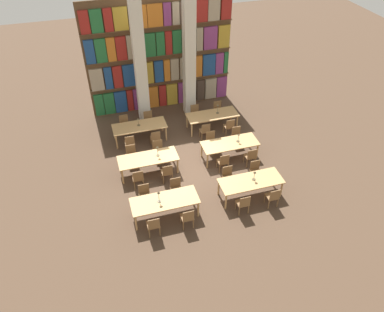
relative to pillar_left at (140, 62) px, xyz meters
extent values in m
plane|color=#4C3828|center=(1.14, -4.03, -3.00)|extent=(40.00, 40.00, 0.00)
cube|color=brown|center=(1.14, 1.03, -0.25)|extent=(7.03, 0.06, 5.50)
cube|color=brown|center=(1.14, 1.03, -2.98)|extent=(7.03, 0.35, 0.03)
cube|color=#236B38|center=(-2.05, 1.00, -2.40)|extent=(0.44, 0.20, 1.14)
cube|color=#236B38|center=(-1.55, 1.00, -2.40)|extent=(0.50, 0.20, 1.14)
cube|color=navy|center=(-0.99, 1.00, -2.40)|extent=(0.58, 0.20, 1.14)
cube|color=maroon|center=(-0.52, 1.00, -2.40)|extent=(0.29, 0.20, 1.14)
cube|color=#84387A|center=(-0.07, 1.00, -2.40)|extent=(0.55, 0.20, 1.14)
cube|color=orange|center=(0.60, 1.00, -2.40)|extent=(0.62, 0.20, 1.14)
cube|color=maroon|center=(1.14, 1.00, -2.40)|extent=(0.35, 0.20, 1.14)
cube|color=#B7932D|center=(1.63, 1.00, -2.40)|extent=(0.55, 0.20, 1.14)
cube|color=#84387A|center=(2.28, 1.00, -2.40)|extent=(0.60, 0.20, 1.14)
cube|color=orange|center=(2.76, 1.00, -2.40)|extent=(0.29, 0.20, 1.14)
cube|color=#47382D|center=(3.18, 1.00, -2.40)|extent=(0.41, 0.20, 1.14)
cube|color=tan|center=(3.73, 1.00, -2.40)|extent=(0.60, 0.20, 1.14)
cube|color=#84387A|center=(4.34, 1.00, -2.40)|extent=(0.53, 0.20, 1.14)
cube|color=brown|center=(1.14, 1.03, -1.61)|extent=(7.03, 0.35, 0.03)
cube|color=tan|center=(-1.96, 1.00, -1.04)|extent=(0.62, 0.20, 1.10)
cube|color=navy|center=(-1.42, 1.00, -1.04)|extent=(0.35, 0.20, 1.10)
cube|color=maroon|center=(-0.98, 1.00, -1.04)|extent=(0.43, 0.20, 1.10)
cube|color=navy|center=(-0.41, 1.00, -1.04)|extent=(0.62, 0.20, 1.10)
cube|color=#47382D|center=(0.12, 1.00, -1.04)|extent=(0.31, 0.20, 1.10)
cube|color=#B7932D|center=(0.55, 1.00, -1.04)|extent=(0.39, 0.20, 1.10)
cube|color=navy|center=(1.02, 1.00, -1.04)|extent=(0.43, 0.20, 1.10)
cube|color=orange|center=(1.43, 1.00, -1.04)|extent=(0.30, 0.20, 1.10)
cube|color=tan|center=(1.82, 1.00, -1.04)|extent=(0.41, 0.20, 1.10)
cube|color=tan|center=(2.27, 1.00, -1.04)|extent=(0.35, 0.20, 1.10)
cube|color=#B7932D|center=(2.67, 1.00, -1.04)|extent=(0.36, 0.20, 1.10)
cube|color=orange|center=(3.05, 1.00, -1.04)|extent=(0.36, 0.20, 1.10)
cube|color=navy|center=(3.60, 1.00, -1.04)|extent=(0.65, 0.20, 1.10)
cube|color=#84387A|center=(4.16, 1.00, -1.04)|extent=(0.41, 0.20, 1.10)
cube|color=#236B38|center=(4.50, 1.00, -1.04)|extent=(0.21, 0.20, 1.10)
cube|color=brown|center=(1.14, 1.03, -0.23)|extent=(7.03, 0.35, 0.03)
cube|color=navy|center=(-2.06, 1.00, 0.34)|extent=(0.43, 0.20, 1.11)
cube|color=#236B38|center=(-1.56, 1.00, 0.34)|extent=(0.49, 0.20, 1.11)
cube|color=orange|center=(-1.10, 1.00, 0.34)|extent=(0.38, 0.20, 1.11)
cube|color=maroon|center=(-0.65, 1.00, 0.34)|extent=(0.47, 0.20, 1.11)
cube|color=tan|center=(-0.24, 1.00, 0.34)|extent=(0.28, 0.20, 1.11)
cube|color=maroon|center=(0.15, 1.00, 0.34)|extent=(0.35, 0.20, 1.11)
cube|color=#236B38|center=(0.66, 1.00, 0.34)|extent=(0.54, 0.20, 1.11)
cube|color=#236B38|center=(1.18, 1.00, 0.34)|extent=(0.39, 0.20, 1.11)
cube|color=maroon|center=(1.57, 1.00, 0.34)|extent=(0.32, 0.20, 1.11)
cube|color=#236B38|center=(1.96, 1.00, 0.34)|extent=(0.42, 0.20, 1.11)
cube|color=#236B38|center=(2.53, 1.00, 0.34)|extent=(0.67, 0.20, 1.11)
cube|color=tan|center=(3.08, 1.00, 0.34)|extent=(0.31, 0.20, 1.11)
cube|color=#84387A|center=(3.63, 1.00, 0.34)|extent=(0.67, 0.20, 1.11)
cube|color=#B7932D|center=(4.32, 1.00, 0.34)|extent=(0.57, 0.20, 1.11)
cube|color=brown|center=(1.14, 1.03, 1.14)|extent=(7.03, 0.35, 0.03)
cube|color=maroon|center=(-2.06, 1.00, 1.66)|extent=(0.42, 0.20, 1.00)
cube|color=#236B38|center=(-1.55, 1.00, 1.66)|extent=(0.51, 0.20, 1.00)
cube|color=maroon|center=(-1.05, 1.00, 1.66)|extent=(0.38, 0.20, 1.00)
cube|color=#B7932D|center=(-0.52, 1.00, 1.66)|extent=(0.62, 0.20, 1.00)
cube|color=#B7932D|center=(-0.01, 1.00, 1.66)|extent=(0.33, 0.20, 1.00)
cube|color=orange|center=(0.43, 1.00, 1.66)|extent=(0.41, 0.20, 1.00)
cube|color=orange|center=(1.00, 1.00, 1.66)|extent=(0.69, 0.20, 1.00)
cube|color=#84387A|center=(1.56, 1.00, 1.66)|extent=(0.35, 0.20, 1.00)
cube|color=tan|center=(1.95, 1.00, 1.66)|extent=(0.32, 0.20, 1.00)
cube|color=#47382D|center=(2.47, 1.00, 1.66)|extent=(0.66, 0.20, 1.00)
cube|color=maroon|center=(3.16, 1.00, 1.66)|extent=(0.59, 0.20, 1.00)
cube|color=tan|center=(3.76, 1.00, 1.66)|extent=(0.57, 0.20, 1.00)
cube|color=maroon|center=(4.36, 1.00, 1.66)|extent=(0.49, 0.20, 1.00)
cube|color=silver|center=(0.00, 0.00, 0.00)|extent=(0.51, 0.51, 6.00)
cube|color=silver|center=(2.29, 0.00, 0.00)|extent=(0.51, 0.51, 6.00)
cube|color=tan|center=(-0.51, -6.44, -2.26)|extent=(2.39, 0.94, 0.04)
cylinder|color=tan|center=(-1.63, -6.83, -2.64)|extent=(0.07, 0.07, 0.72)
cylinder|color=tan|center=(0.60, -6.83, -2.64)|extent=(0.07, 0.07, 0.72)
cylinder|color=tan|center=(-1.63, -6.05, -2.64)|extent=(0.07, 0.07, 0.72)
cylinder|color=tan|center=(0.60, -6.05, -2.64)|extent=(0.07, 0.07, 0.72)
cylinder|color=brown|center=(-1.27, -6.96, -2.79)|extent=(0.04, 0.04, 0.43)
cylinder|color=brown|center=(-0.91, -6.96, -2.79)|extent=(0.04, 0.04, 0.43)
cylinder|color=brown|center=(-1.27, -7.30, -2.79)|extent=(0.04, 0.04, 0.43)
cylinder|color=brown|center=(-0.91, -7.30, -2.79)|extent=(0.04, 0.04, 0.43)
cube|color=brown|center=(-1.09, -7.13, -2.55)|extent=(0.42, 0.40, 0.04)
cube|color=brown|center=(-1.09, -7.32, -2.32)|extent=(0.40, 0.03, 0.42)
cylinder|color=brown|center=(-0.91, -5.92, -2.79)|extent=(0.04, 0.04, 0.43)
cylinder|color=brown|center=(-1.27, -5.92, -2.79)|extent=(0.04, 0.04, 0.43)
cylinder|color=brown|center=(-0.91, -5.58, -2.79)|extent=(0.04, 0.04, 0.43)
cylinder|color=brown|center=(-1.27, -5.58, -2.79)|extent=(0.04, 0.04, 0.43)
cube|color=brown|center=(-1.09, -5.75, -2.55)|extent=(0.42, 0.40, 0.04)
cube|color=brown|center=(-1.09, -5.57, -2.32)|extent=(0.40, 0.03, 0.42)
cylinder|color=brown|center=(-0.08, -6.96, -2.79)|extent=(0.04, 0.04, 0.43)
cylinder|color=brown|center=(0.28, -6.96, -2.79)|extent=(0.04, 0.04, 0.43)
cylinder|color=brown|center=(-0.08, -7.30, -2.79)|extent=(0.04, 0.04, 0.43)
cylinder|color=brown|center=(0.28, -7.30, -2.79)|extent=(0.04, 0.04, 0.43)
cube|color=brown|center=(0.10, -7.13, -2.55)|extent=(0.42, 0.40, 0.04)
cube|color=brown|center=(0.10, -7.32, -2.32)|extent=(0.40, 0.03, 0.42)
cylinder|color=brown|center=(0.28, -5.92, -2.79)|extent=(0.04, 0.04, 0.43)
cylinder|color=brown|center=(-0.08, -5.92, -2.79)|extent=(0.04, 0.04, 0.43)
cylinder|color=brown|center=(0.28, -5.58, -2.79)|extent=(0.04, 0.04, 0.43)
cylinder|color=brown|center=(-0.08, -5.58, -2.79)|extent=(0.04, 0.04, 0.43)
cube|color=brown|center=(0.10, -5.75, -2.55)|extent=(0.42, 0.40, 0.04)
cube|color=brown|center=(0.10, -5.57, -2.32)|extent=(0.40, 0.03, 0.42)
cylinder|color=brown|center=(-0.71, -6.44, -2.24)|extent=(0.14, 0.14, 0.01)
cylinder|color=brown|center=(-0.71, -6.44, -2.03)|extent=(0.02, 0.02, 0.40)
cone|color=brown|center=(-0.71, -6.44, -1.80)|extent=(0.11, 0.11, 0.07)
cube|color=tan|center=(2.80, -6.38, -2.26)|extent=(2.39, 0.94, 0.04)
cylinder|color=tan|center=(1.68, -6.77, -2.64)|extent=(0.07, 0.07, 0.72)
cylinder|color=tan|center=(3.92, -6.77, -2.64)|extent=(0.07, 0.07, 0.72)
cylinder|color=tan|center=(1.68, -5.99, -2.64)|extent=(0.07, 0.07, 0.72)
cylinder|color=tan|center=(3.92, -5.99, -2.64)|extent=(0.07, 0.07, 0.72)
cylinder|color=brown|center=(2.02, -6.90, -2.79)|extent=(0.04, 0.04, 0.43)
cylinder|color=brown|center=(2.38, -6.90, -2.79)|extent=(0.04, 0.04, 0.43)
cylinder|color=brown|center=(2.02, -7.24, -2.79)|extent=(0.04, 0.04, 0.43)
cylinder|color=brown|center=(2.38, -7.24, -2.79)|extent=(0.04, 0.04, 0.43)
cube|color=brown|center=(2.20, -7.07, -2.55)|extent=(0.42, 0.40, 0.04)
cube|color=brown|center=(2.20, -7.25, -2.32)|extent=(0.40, 0.03, 0.42)
cylinder|color=brown|center=(2.38, -5.86, -2.79)|extent=(0.04, 0.04, 0.43)
cylinder|color=brown|center=(2.02, -5.86, -2.79)|extent=(0.04, 0.04, 0.43)
cylinder|color=brown|center=(2.38, -5.52, -2.79)|extent=(0.04, 0.04, 0.43)
cylinder|color=brown|center=(2.02, -5.52, -2.79)|extent=(0.04, 0.04, 0.43)
cube|color=brown|center=(2.20, -5.69, -2.55)|extent=(0.42, 0.40, 0.04)
cube|color=brown|center=(2.20, -5.50, -2.32)|extent=(0.40, 0.03, 0.42)
cylinder|color=brown|center=(3.19, -6.90, -2.79)|extent=(0.04, 0.04, 0.43)
cylinder|color=brown|center=(3.55, -6.90, -2.79)|extent=(0.04, 0.04, 0.43)
cylinder|color=brown|center=(3.19, -7.24, -2.79)|extent=(0.04, 0.04, 0.43)
cylinder|color=brown|center=(3.55, -7.24, -2.79)|extent=(0.04, 0.04, 0.43)
cube|color=brown|center=(3.37, -7.07, -2.55)|extent=(0.42, 0.40, 0.04)
cube|color=brown|center=(3.37, -7.25, -2.32)|extent=(0.40, 0.03, 0.42)
cylinder|color=brown|center=(3.55, -5.86, -2.79)|extent=(0.04, 0.04, 0.43)
cylinder|color=brown|center=(3.19, -5.86, -2.79)|extent=(0.04, 0.04, 0.43)
cylinder|color=brown|center=(3.55, -5.52, -2.79)|extent=(0.04, 0.04, 0.43)
cylinder|color=brown|center=(3.19, -5.52, -2.79)|extent=(0.04, 0.04, 0.43)
cube|color=brown|center=(3.37, -5.69, -2.55)|extent=(0.42, 0.40, 0.04)
cube|color=brown|center=(3.37, -5.50, -2.32)|extent=(0.40, 0.03, 0.42)
cylinder|color=brown|center=(2.93, -6.35, -2.24)|extent=(0.14, 0.14, 0.01)
cylinder|color=brown|center=(2.93, -6.35, -2.07)|extent=(0.02, 0.02, 0.32)
cone|color=brown|center=(2.93, -6.35, -1.87)|extent=(0.11, 0.11, 0.07)
cube|color=tan|center=(-0.60, -3.96, -2.26)|extent=(2.39, 0.94, 0.04)
cylinder|color=tan|center=(-1.72, -4.35, -2.64)|extent=(0.07, 0.07, 0.72)
cylinder|color=tan|center=(0.51, -4.35, -2.64)|extent=(0.07, 0.07, 0.72)
cylinder|color=tan|center=(-1.72, -3.56, -2.64)|extent=(0.07, 0.07, 0.72)
cylinder|color=tan|center=(0.51, -3.56, -2.64)|extent=(0.07, 0.07, 0.72)
cylinder|color=brown|center=(-1.35, -4.48, -2.79)|extent=(0.04, 0.04, 0.43)
cylinder|color=brown|center=(-0.99, -4.48, -2.79)|extent=(0.04, 0.04, 0.43)
cylinder|color=brown|center=(-1.35, -4.82, -2.79)|extent=(0.04, 0.04, 0.43)
cylinder|color=brown|center=(-0.99, -4.82, -2.79)|extent=(0.04, 0.04, 0.43)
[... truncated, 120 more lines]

